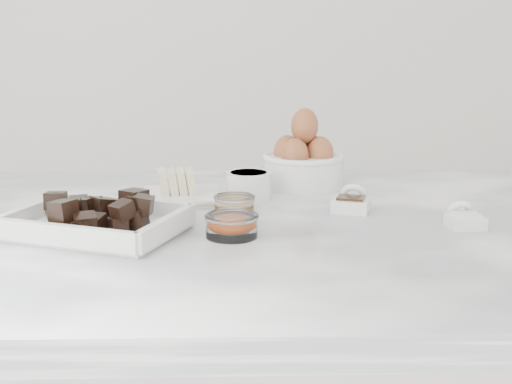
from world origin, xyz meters
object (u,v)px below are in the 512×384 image
chocolate_dish (98,217)px  sugar_ramekin (249,184)px  egg_bowl (303,161)px  zest_bowl (232,224)px  salt_spoon (464,218)px  vanilla_spoon (352,202)px  butter_plate (179,190)px  honey_bowl (234,204)px

chocolate_dish → sugar_ramekin: chocolate_dish is taller
chocolate_dish → egg_bowl: 0.44m
zest_bowl → salt_spoon: salt_spoon is taller
vanilla_spoon → salt_spoon: 0.18m
butter_plate → zest_bowl: 0.23m
egg_bowl → vanilla_spoon: 0.19m
sugar_ramekin → vanilla_spoon: sugar_ramekin is taller
salt_spoon → zest_bowl: bearing=-173.1°
honey_bowl → salt_spoon: bearing=-15.2°
sugar_ramekin → butter_plate: bearing=-172.6°
butter_plate → sugar_ramekin: (0.12, 0.02, 0.01)m
chocolate_dish → egg_bowl: bearing=43.6°
chocolate_dish → sugar_ramekin: size_ratio=3.58×
chocolate_dish → zest_bowl: (0.19, -0.02, -0.01)m
chocolate_dish → egg_bowl: size_ratio=1.85×
zest_bowl → salt_spoon: size_ratio=1.19×
egg_bowl → salt_spoon: (0.21, -0.28, -0.03)m
butter_plate → egg_bowl: 0.24m
sugar_ramekin → salt_spoon: sugar_ramekin is taller
egg_bowl → butter_plate: bearing=-153.4°
butter_plate → vanilla_spoon: size_ratio=1.63×
butter_plate → zest_bowl: (0.09, -0.21, -0.00)m
egg_bowl → honey_bowl: egg_bowl is taller
honey_bowl → zest_bowl: bearing=-91.6°
vanilla_spoon → salt_spoon: bearing=-33.8°
egg_bowl → zest_bowl: size_ratio=1.97×
zest_bowl → salt_spoon: (0.34, 0.04, -0.00)m
chocolate_dish → salt_spoon: bearing=2.3°
egg_bowl → zest_bowl: bearing=-111.9°
chocolate_dish → vanilla_spoon: (0.38, 0.12, -0.01)m
chocolate_dish → salt_spoon: 0.52m
egg_bowl → zest_bowl: 0.35m
chocolate_dish → vanilla_spoon: bearing=17.7°
butter_plate → egg_bowl: (0.22, 0.11, 0.03)m
chocolate_dish → salt_spoon: (0.52, 0.02, -0.01)m
sugar_ramekin → honey_bowl: 0.10m
vanilla_spoon → salt_spoon: size_ratio=1.27×
chocolate_dish → butter_plate: (0.10, 0.19, -0.01)m
chocolate_dish → honey_bowl: chocolate_dish is taller
sugar_ramekin → honey_bowl: sugar_ramekin is taller
sugar_ramekin → egg_bowl: egg_bowl is taller
butter_plate → egg_bowl: bearing=26.6°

